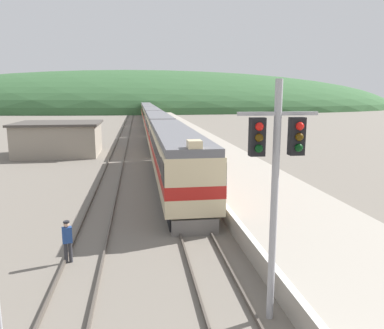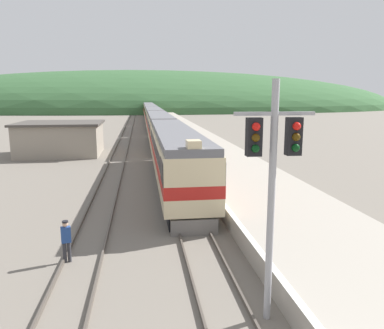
# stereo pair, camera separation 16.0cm
# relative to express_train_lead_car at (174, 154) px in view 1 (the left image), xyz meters

# --- Properties ---
(track_main) EXTENTS (1.52, 180.00, 0.16)m
(track_main) POSITION_rel_express_train_lead_car_xyz_m (0.00, 48.79, -2.13)
(track_main) COLOR #4C443D
(track_main) RESTS_ON ground
(track_siding) EXTENTS (1.52, 180.00, 0.16)m
(track_siding) POSITION_rel_express_train_lead_car_xyz_m (-4.72, 48.79, -2.13)
(track_siding) COLOR #4C443D
(track_siding) RESTS_ON ground
(platform) EXTENTS (6.36, 140.00, 0.87)m
(platform) POSITION_rel_express_train_lead_car_xyz_m (4.87, 28.79, -1.77)
(platform) COLOR #9E9689
(platform) RESTS_ON ground
(distant_hills) EXTENTS (239.03, 107.56, 34.20)m
(distant_hills) POSITION_rel_express_train_lead_car_xyz_m (0.00, 148.08, -2.21)
(distant_hills) COLOR #335B33
(distant_hills) RESTS_ON ground
(station_shed) EXTENTS (8.77, 7.49, 3.53)m
(station_shed) POSITION_rel_express_train_lead_car_xyz_m (-10.94, 15.40, -0.42)
(station_shed) COLOR gray
(station_shed) RESTS_ON ground
(express_train_lead_car) EXTENTS (2.86, 20.89, 4.39)m
(express_train_lead_car) POSITION_rel_express_train_lead_car_xyz_m (0.00, 0.00, 0.00)
(express_train_lead_car) COLOR black
(express_train_lead_car) RESTS_ON ground
(carriage_second) EXTENTS (2.85, 20.36, 4.03)m
(carriage_second) POSITION_rel_express_train_lead_car_xyz_m (0.00, 21.74, -0.01)
(carriage_second) COLOR black
(carriage_second) RESTS_ON ground
(carriage_third) EXTENTS (2.85, 20.36, 4.03)m
(carriage_third) POSITION_rel_express_train_lead_car_xyz_m (0.00, 42.97, -0.01)
(carriage_third) COLOR black
(carriage_third) RESTS_ON ground
(carriage_fourth) EXTENTS (2.85, 20.36, 4.03)m
(carriage_fourth) POSITION_rel_express_train_lead_car_xyz_m (0.00, 64.21, -0.01)
(carriage_fourth) COLOR black
(carriage_fourth) RESTS_ON ground
(carriage_fifth) EXTENTS (2.85, 20.36, 4.03)m
(carriage_fifth) POSITION_rel_express_train_lead_car_xyz_m (0.00, 85.44, -0.01)
(carriage_fifth) COLOR black
(carriage_fifth) RESTS_ON ground
(signal_mast_main) EXTENTS (2.20, 0.42, 6.82)m
(signal_mast_main) POSITION_rel_express_train_lead_car_xyz_m (1.16, -16.86, 2.25)
(signal_mast_main) COLOR #9E9EA3
(signal_mast_main) RESTS_ON ground
(track_worker) EXTENTS (0.40, 0.31, 1.68)m
(track_worker) POSITION_rel_express_train_lead_car_xyz_m (-5.30, -12.22, -1.25)
(track_worker) COLOR #2D2D33
(track_worker) RESTS_ON ground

